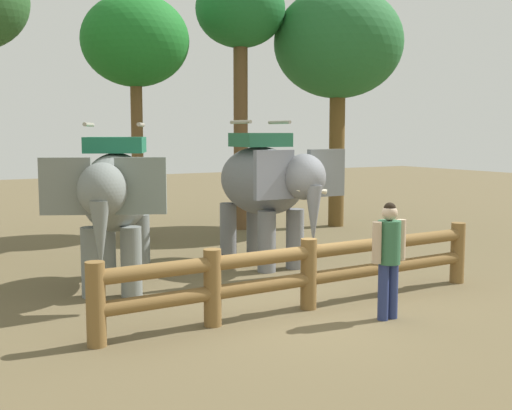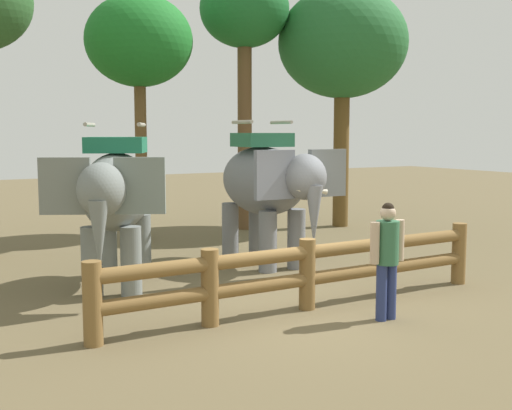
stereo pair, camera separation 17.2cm
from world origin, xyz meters
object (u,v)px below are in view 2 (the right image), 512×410
(elephant_near_left, at_px, (115,196))
(tree_far_right, at_px, (244,17))
(log_fence, at_px, (307,269))
(tree_back_center, at_px, (139,43))
(tourist_woman_in_black, at_px, (387,252))
(tree_deep_back, at_px, (343,45))
(elephant_center, at_px, (267,184))

(elephant_near_left, distance_m, tree_far_right, 8.06)
(log_fence, xyz_separation_m, tree_back_center, (0.08, 7.35, 4.11))
(tourist_woman_in_black, relative_size, tree_far_right, 0.24)
(elephant_near_left, height_order, tree_deep_back, tree_deep_back)
(elephant_near_left, distance_m, tree_deep_back, 9.25)
(tourist_woman_in_black, bearing_deg, elephant_near_left, 126.38)
(elephant_center, bearing_deg, tourist_woman_in_black, -96.57)
(log_fence, distance_m, tree_far_right, 9.48)
(tree_far_right, distance_m, tree_deep_back, 2.78)
(elephant_near_left, relative_size, elephant_center, 0.99)
(tourist_woman_in_black, xyz_separation_m, tree_back_center, (-0.58, 8.34, 3.77))
(tree_back_center, xyz_separation_m, tree_far_right, (2.93, 0.12, 0.88))
(tree_deep_back, bearing_deg, tree_far_right, 162.09)
(elephant_center, bearing_deg, elephant_near_left, -172.83)
(log_fence, height_order, tree_back_center, tree_back_center)
(log_fence, distance_m, tree_deep_back, 9.71)
(tree_far_right, bearing_deg, tree_deep_back, -17.91)
(log_fence, bearing_deg, tree_far_right, 68.05)
(elephant_center, distance_m, tree_deep_back, 6.64)
(log_fence, bearing_deg, tree_back_center, 89.40)
(tree_deep_back, bearing_deg, tourist_woman_in_black, -122.86)
(tourist_woman_in_black, bearing_deg, tree_back_center, 93.96)
(elephant_near_left, height_order, elephant_center, elephant_center)
(tree_far_right, relative_size, tree_deep_back, 1.05)
(log_fence, height_order, tree_deep_back, tree_deep_back)
(tree_far_right, bearing_deg, elephant_center, -113.20)
(tourist_woman_in_black, relative_size, tree_deep_back, 0.25)
(log_fence, height_order, elephant_near_left, elephant_near_left)
(elephant_near_left, bearing_deg, tree_far_right, 43.60)
(elephant_center, xyz_separation_m, tourist_woman_in_black, (-0.47, -4.05, -0.64))
(tourist_woman_in_black, height_order, tree_deep_back, tree_deep_back)
(log_fence, bearing_deg, elephant_near_left, 127.43)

